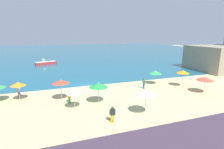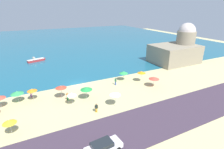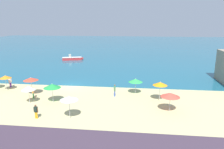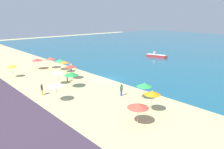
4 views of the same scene
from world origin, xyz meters
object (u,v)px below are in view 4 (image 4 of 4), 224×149
bather_1 (67,76)px  beach_umbrella_0 (60,60)px  bather_3 (71,67)px  bather_0 (121,89)px  beach_umbrella_8 (152,93)px  beach_umbrella_9 (65,62)px  skiff_nearshore (156,56)px  beach_umbrella_11 (56,84)px  beach_umbrella_4 (37,60)px  beach_umbrella_7 (138,105)px  beach_umbrella_6 (71,74)px  beach_umbrella_3 (144,85)px  beach_umbrella_10 (58,72)px  bather_2 (42,89)px  beach_umbrella_2 (71,66)px  beach_umbrella_5 (12,66)px  beach_umbrella_1 (50,58)px

bather_1 → beach_umbrella_0: bearing=158.6°
bather_3 → bather_0: bearing=-7.9°
beach_umbrella_8 → bather_0: beach_umbrella_8 is taller
beach_umbrella_9 → bather_1: size_ratio=1.49×
skiff_nearshore → beach_umbrella_0: bearing=-100.8°
beach_umbrella_11 → bather_3: bearing=142.1°
beach_umbrella_4 → beach_umbrella_7: bearing=-4.4°
beach_umbrella_6 → bather_3: beach_umbrella_6 is taller
beach_umbrella_3 → beach_umbrella_8: 4.02m
beach_umbrella_7 → beach_umbrella_11: size_ratio=0.90×
beach_umbrella_4 → bather_3: (5.76, 4.37, -1.13)m
beach_umbrella_10 → skiff_nearshore: (-3.52, 30.36, -1.53)m
beach_umbrella_9 → bather_3: (-0.29, 1.52, -1.18)m
beach_umbrella_6 → bather_1: 3.66m
beach_umbrella_3 → bather_2: 14.11m
beach_umbrella_2 → beach_umbrella_5: 10.74m
bather_1 → bather_2: 6.75m
bather_2 → beach_umbrella_10: bearing=124.6°
beach_umbrella_1 → beach_umbrella_10: 11.80m
beach_umbrella_5 → skiff_nearshore: size_ratio=0.44×
beach_umbrella_0 → beach_umbrella_6: (11.21, -4.26, 0.23)m
beach_umbrella_8 → skiff_nearshore: size_ratio=0.48×
beach_umbrella_1 → beach_umbrella_3: (24.35, 1.04, -0.11)m
beach_umbrella_7 → beach_umbrella_2: bearing=169.2°
beach_umbrella_4 → beach_umbrella_11: 19.26m
beach_umbrella_1 → bather_3: 5.28m
beach_umbrella_5 → beach_umbrella_1: bearing=102.5°
beach_umbrella_4 → beach_umbrella_1: bearing=68.1°
beach_umbrella_6 → bather_2: bearing=-90.0°
beach_umbrella_11 → bather_3: (-12.69, 9.88, -1.41)m
beach_umbrella_3 → bather_1: 14.17m
beach_umbrella_9 → skiff_nearshore: beach_umbrella_9 is taller
beach_umbrella_4 → bather_2: size_ratio=1.46×
beach_umbrella_2 → bather_0: (11.65, 0.81, -1.38)m
beach_umbrella_7 → skiff_nearshore: 37.29m
beach_umbrella_11 → beach_umbrella_9: bearing=146.0°
beach_umbrella_1 → skiff_nearshore: size_ratio=0.44×
bather_0 → bather_3: 16.90m
beach_umbrella_7 → beach_umbrella_10: (-17.34, 0.51, 0.01)m
beach_umbrella_10 → bather_1: beach_umbrella_10 is taller
beach_umbrella_5 → beach_umbrella_7: (26.50, 3.62, -0.10)m
beach_umbrella_2 → beach_umbrella_11: (7.60, -6.76, -0.03)m
beach_umbrella_0 → beach_umbrella_7: size_ratio=0.99×
beach_umbrella_7 → beach_umbrella_11: beach_umbrella_11 is taller
bather_2 → bather_3: bearing=131.5°
beach_umbrella_1 → beach_umbrella_5: 8.55m
beach_umbrella_9 → beach_umbrella_10: beach_umbrella_9 is taller
beach_umbrella_6 → bather_0: 8.37m
beach_umbrella_5 → bather_0: size_ratio=1.41×
beach_umbrella_0 → beach_umbrella_7: bearing=-12.0°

